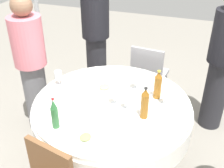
% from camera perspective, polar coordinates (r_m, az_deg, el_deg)
% --- Properties ---
extents(ground_plane, '(10.00, 10.00, 0.00)m').
position_cam_1_polar(ground_plane, '(3.04, 0.00, -15.21)').
color(ground_plane, gray).
extents(dining_table, '(1.47, 1.47, 0.74)m').
position_cam_1_polar(dining_table, '(2.64, 0.00, -6.30)').
color(dining_table, white).
rests_on(dining_table, ground_plane).
extents(bottle_green_right, '(0.06, 0.06, 0.28)m').
position_cam_1_polar(bottle_green_right, '(2.24, -11.64, -6.04)').
color(bottle_green_right, '#2D6B38').
rests_on(bottle_green_right, dining_table).
extents(bottle_amber_south, '(0.07, 0.07, 0.28)m').
position_cam_1_polar(bottle_amber_south, '(2.58, 9.34, -0.25)').
color(bottle_amber_south, '#8C5619').
rests_on(bottle_amber_south, dining_table).
extents(bottle_amber_outer, '(0.07, 0.07, 0.29)m').
position_cam_1_polar(bottle_amber_outer, '(2.31, 6.70, -4.01)').
color(bottle_amber_outer, '#8C5619').
rests_on(bottle_amber_outer, dining_table).
extents(wine_glass_mid, '(0.07, 0.07, 0.15)m').
position_cam_1_polar(wine_glass_mid, '(2.81, -10.94, 1.76)').
color(wine_glass_mid, white).
rests_on(wine_glass_mid, dining_table).
extents(wine_glass_far, '(0.07, 0.07, 0.16)m').
position_cam_1_polar(wine_glass_far, '(2.47, 0.43, -1.90)').
color(wine_glass_far, white).
rests_on(wine_glass_far, dining_table).
extents(wine_glass_rear, '(0.07, 0.07, 0.16)m').
position_cam_1_polar(wine_glass_rear, '(2.70, 4.79, 1.17)').
color(wine_glass_rear, white).
rests_on(wine_glass_rear, dining_table).
extents(wine_glass_front, '(0.06, 0.06, 0.14)m').
position_cam_1_polar(wine_glass_front, '(2.42, 2.80, -3.11)').
color(wine_glass_front, white).
rests_on(wine_glass_front, dining_table).
extents(wine_glass_east, '(0.06, 0.06, 0.14)m').
position_cam_1_polar(wine_glass_east, '(2.53, 10.66, -2.10)').
color(wine_glass_east, white).
rests_on(wine_glass_east, dining_table).
extents(plate_east, '(0.25, 0.25, 0.04)m').
position_cam_1_polar(plate_east, '(2.73, -1.55, -0.85)').
color(plate_east, white).
rests_on(plate_east, dining_table).
extents(plate_inner, '(0.22, 0.22, 0.04)m').
position_cam_1_polar(plate_inner, '(2.16, -5.45, -11.01)').
color(plate_inner, white).
rests_on(plate_inner, dining_table).
extents(knife_south, '(0.13, 0.15, 0.00)m').
position_cam_1_polar(knife_south, '(2.58, -7.70, -3.57)').
color(knife_south, silver).
rests_on(knife_south, dining_table).
extents(spoon_outer, '(0.17, 0.09, 0.00)m').
position_cam_1_polar(spoon_outer, '(2.98, -5.57, 1.79)').
color(spoon_outer, silver).
rests_on(spoon_outer, dining_table).
extents(knife_mid, '(0.13, 0.15, 0.00)m').
position_cam_1_polar(knife_mid, '(2.32, -0.26, -7.63)').
color(knife_mid, silver).
rests_on(knife_mid, dining_table).
extents(folded_napkin, '(0.22, 0.22, 0.02)m').
position_cam_1_polar(folded_napkin, '(2.61, 5.67, -2.60)').
color(folded_napkin, white).
rests_on(folded_napkin, dining_table).
extents(person_right, '(0.34, 0.34, 1.65)m').
position_cam_1_polar(person_right, '(3.57, -3.31, 9.35)').
color(person_right, '#26262B').
rests_on(person_right, ground_plane).
extents(person_outer, '(0.34, 0.34, 1.62)m').
position_cam_1_polar(person_outer, '(3.24, 21.66, 4.32)').
color(person_outer, '#26262B').
rests_on(person_outer, ground_plane).
extents(person_mid, '(0.34, 0.34, 1.57)m').
position_cam_1_polar(person_mid, '(3.13, -16.16, 3.80)').
color(person_mid, slate).
rests_on(person_mid, ground_plane).
extents(chair_rear, '(0.44, 0.44, 0.87)m').
position_cam_1_polar(chair_rear, '(3.53, 7.45, 2.50)').
color(chair_rear, '#99999E').
rests_on(chair_rear, ground_plane).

